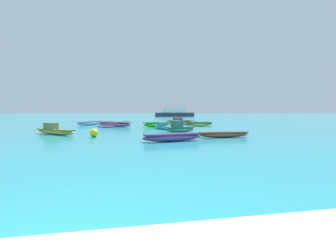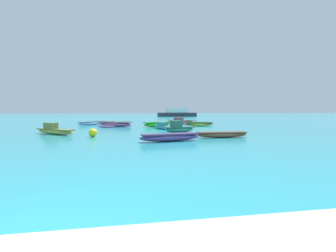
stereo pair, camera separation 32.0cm
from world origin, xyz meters
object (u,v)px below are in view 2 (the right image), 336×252
mooring_buoy_1 (93,133)px  moored_boat_8 (181,122)px  moored_boat_0 (92,123)px  moored_boat_5 (115,124)px  moored_boat_1 (170,137)px  moored_boat_6 (179,128)px  moored_boat_9 (200,123)px  moored_boat_4 (54,130)px  moored_boat_3 (158,124)px  moored_boat_2 (222,134)px  distant_ferry (177,113)px  moored_boat_7 (164,127)px

mooring_buoy_1 → moored_boat_8: bearing=55.8°
moored_boat_0 → moored_boat_5: 4.27m
moored_boat_1 → moored_boat_6: bearing=63.2°
moored_boat_0 → moored_boat_6: size_ratio=1.47×
moored_boat_8 → mooring_buoy_1: 14.77m
moored_boat_0 → moored_boat_9: moored_boat_0 is taller
moored_boat_4 → moored_boat_5: moored_boat_4 is taller
moored_boat_4 → moored_boat_3: bearing=75.3°
moored_boat_9 → mooring_buoy_1: (-9.87, -9.54, 0.07)m
moored_boat_3 → moored_boat_6: moored_boat_6 is taller
moored_boat_2 → moored_boat_3: moored_boat_3 is taller
moored_boat_2 → moored_boat_5: 12.53m
distant_ferry → moored_boat_9: bearing=-97.2°
moored_boat_1 → mooring_buoy_1: size_ratio=6.57×
moored_boat_0 → moored_boat_3: moored_boat_3 is taller
moored_boat_6 → moored_boat_3: bearing=80.9°
moored_boat_8 → moored_boat_9: bearing=-83.8°
moored_boat_2 → moored_boat_6: bearing=120.1°
moored_boat_6 → moored_boat_2: bearing=-79.9°
moored_boat_2 → moored_boat_9: 11.32m
moored_boat_0 → distant_ferry: distant_ferry is taller
moored_boat_8 → mooring_buoy_1: size_ratio=9.10×
moored_boat_3 → moored_boat_7: size_ratio=0.88×
distant_ferry → moored_boat_2: bearing=-98.0°
moored_boat_0 → mooring_buoy_1: 12.15m
moored_boat_5 → moored_boat_8: bearing=56.2°
moored_boat_5 → moored_boat_1: bearing=-40.4°
moored_boat_3 → mooring_buoy_1: mooring_buoy_1 is taller
moored_boat_8 → moored_boat_9: (1.56, -2.67, -0.08)m
moored_boat_0 → moored_boat_1: size_ratio=1.09×
moored_boat_0 → moored_boat_1: same height
mooring_buoy_1 → distant_ferry: distant_ferry is taller
moored_boat_2 → moored_boat_5: bearing=126.3°
moored_boat_6 → distant_ferry: bearing=60.7°
moored_boat_3 → distant_ferry: distant_ferry is taller
moored_boat_6 → moored_boat_7: (-0.70, 2.83, -0.10)m
moored_boat_5 → moored_boat_7: size_ratio=1.02×
moored_boat_5 → moored_boat_4: bearing=-86.2°
moored_boat_7 → moored_boat_9: moored_boat_7 is taller
moored_boat_2 → distant_ferry: 46.35m
moored_boat_8 → distant_ferry: bearing=55.5°
moored_boat_2 → moored_boat_3: 9.93m
moored_boat_4 → moored_boat_7: size_ratio=0.90×
moored_boat_3 → moored_boat_4: moored_boat_4 is taller
moored_boat_4 → moored_boat_2: bearing=19.6°
moored_boat_5 → moored_boat_2: bearing=-23.8°
moored_boat_9 → distant_ferry: (4.40, 34.77, 0.73)m
moored_boat_2 → moored_boat_9: moored_boat_9 is taller
moored_boat_4 → moored_boat_5: 7.68m
moored_boat_5 → mooring_buoy_1: bearing=-63.0°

